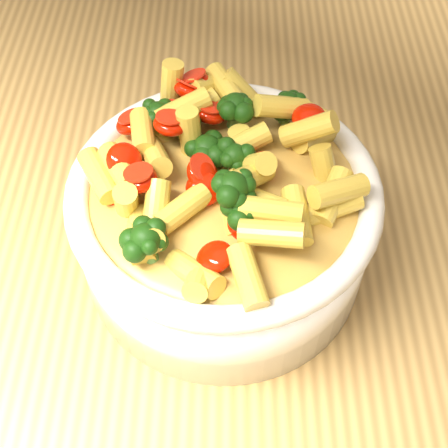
{
  "coord_description": "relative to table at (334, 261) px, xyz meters",
  "views": [
    {
      "loc": [
        -0.12,
        -0.38,
        1.35
      ],
      "look_at": [
        -0.12,
        -0.07,
        0.95
      ],
      "focal_mm": 50.0,
      "sensor_mm": 36.0,
      "label": 1
    }
  ],
  "objects": [
    {
      "name": "table",
      "position": [
        0.0,
        0.0,
        0.0
      ],
      "size": [
        1.2,
        0.8,
        0.9
      ],
      "color": "tan",
      "rests_on": "ground"
    },
    {
      "name": "serving_bowl",
      "position": [
        -0.12,
        -0.07,
        0.15
      ],
      "size": [
        0.24,
        0.24,
        0.11
      ],
      "color": "white",
      "rests_on": "table"
    },
    {
      "name": "pasta_salad",
      "position": [
        -0.12,
        -0.07,
        0.22
      ],
      "size": [
        0.19,
        0.19,
        0.04
      ],
      "color": "gold",
      "rests_on": "serving_bowl"
    }
  ]
}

